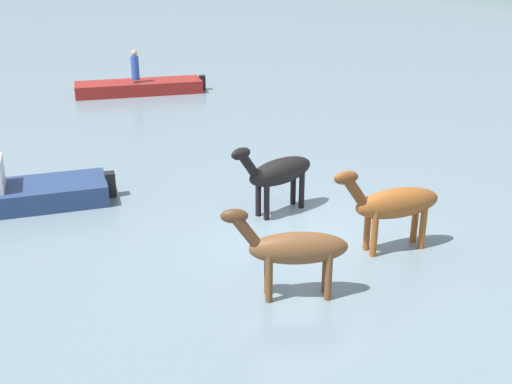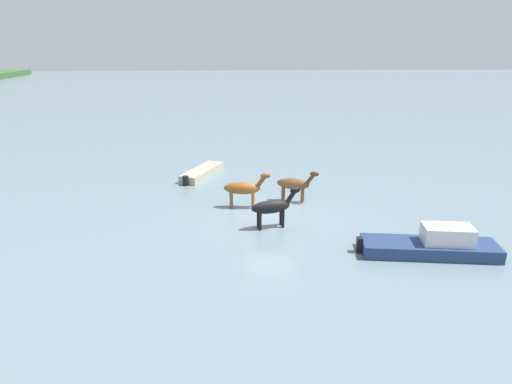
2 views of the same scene
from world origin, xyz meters
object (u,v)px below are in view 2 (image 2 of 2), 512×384
at_px(horse_lead, 273,207).
at_px(boat_launch_far, 432,247).
at_px(horse_mid_herd, 244,188).
at_px(boat_skiff_near, 202,174).
at_px(horse_rear_stallion, 295,184).

xyz_separation_m(horse_lead, boat_launch_far, (-3.05, -5.96, -0.66)).
bearing_deg(horse_mid_herd, boat_skiff_near, 120.33).
xyz_separation_m(horse_rear_stallion, horse_mid_herd, (-0.73, 2.64, 0.06)).
xyz_separation_m(horse_lead, boat_skiff_near, (8.24, 3.57, -0.82)).
relative_size(horse_rear_stallion, horse_lead, 0.94).
bearing_deg(horse_lead, boat_launch_far, -40.88).
height_order(horse_mid_herd, boat_skiff_near, horse_mid_herd).
bearing_deg(horse_rear_stallion, boat_launch_far, -33.02).
xyz_separation_m(horse_rear_stallion, horse_lead, (-3.36, 1.45, 0.04)).
xyz_separation_m(horse_lead, horse_mid_herd, (2.63, 1.19, 0.02)).
bearing_deg(boat_launch_far, boat_skiff_near, 138.24).
relative_size(horse_lead, horse_mid_herd, 0.98).
height_order(horse_mid_herd, boat_launch_far, horse_mid_herd).
bearing_deg(boat_launch_far, horse_mid_herd, 149.60).
bearing_deg(horse_rear_stallion, horse_lead, -91.54).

